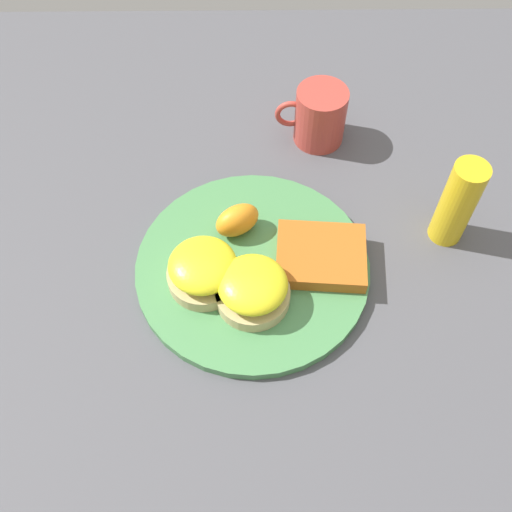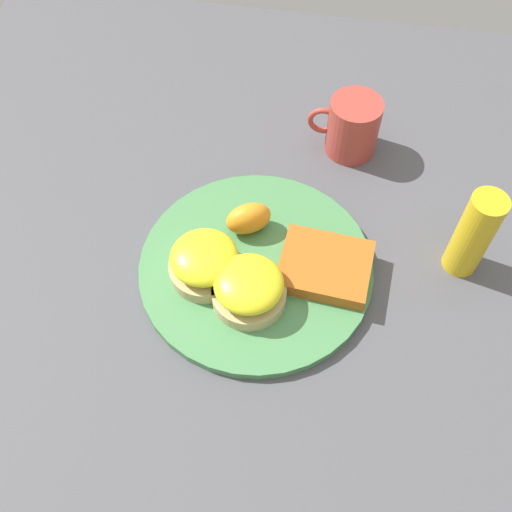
% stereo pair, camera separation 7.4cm
% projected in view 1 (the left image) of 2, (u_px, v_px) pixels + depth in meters
% --- Properties ---
extents(ground_plane, '(1.10, 1.10, 0.00)m').
position_uv_depth(ground_plane, '(256.00, 270.00, 0.77)').
color(ground_plane, '#4C4C51').
extents(plate, '(0.30, 0.30, 0.01)m').
position_uv_depth(plate, '(256.00, 267.00, 0.77)').
color(plate, '#47844C').
rests_on(plate, ground_plane).
extents(sandwich_benedict_left, '(0.09, 0.09, 0.05)m').
position_uv_depth(sandwich_benedict_left, '(207.00, 270.00, 0.73)').
color(sandwich_benedict_left, tan).
rests_on(sandwich_benedict_left, plate).
extents(sandwich_benedict_right, '(0.09, 0.09, 0.05)m').
position_uv_depth(sandwich_benedict_right, '(260.00, 289.00, 0.71)').
color(sandwich_benedict_right, tan).
rests_on(sandwich_benedict_right, plate).
extents(hashbrown_patty, '(0.12, 0.10, 0.02)m').
position_uv_depth(hashbrown_patty, '(324.00, 256.00, 0.76)').
color(hashbrown_patty, '#AE5A1B').
rests_on(hashbrown_patty, plate).
extents(orange_wedge, '(0.07, 0.06, 0.04)m').
position_uv_depth(orange_wedge, '(241.00, 220.00, 0.77)').
color(orange_wedge, orange).
rests_on(orange_wedge, plate).
extents(fork, '(0.19, 0.11, 0.00)m').
position_uv_depth(fork, '(280.00, 263.00, 0.76)').
color(fork, silver).
rests_on(fork, plate).
extents(cup, '(0.10, 0.07, 0.09)m').
position_uv_depth(cup, '(322.00, 116.00, 0.87)').
color(cup, '#B23D33').
rests_on(cup, ground_plane).
extents(condiment_bottle, '(0.04, 0.04, 0.13)m').
position_uv_depth(condiment_bottle, '(461.00, 203.00, 0.75)').
color(condiment_bottle, gold).
rests_on(condiment_bottle, ground_plane).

